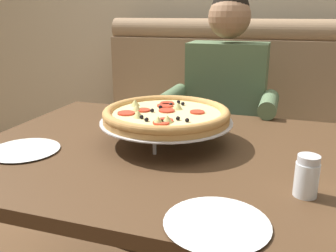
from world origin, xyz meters
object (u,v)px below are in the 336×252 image
diner_main (222,107)px  plate_near_right (217,221)px  pizza (166,115)px  dining_table (175,170)px  booth_bench (222,146)px  shaker_pepper_flakes (306,179)px  plate_near_left (24,148)px

diner_main → plate_near_right: (0.18, -1.10, 0.03)m
diner_main → pizza: 0.65m
dining_table → pizza: size_ratio=2.99×
diner_main → pizza: (-0.09, -0.64, 0.12)m
booth_bench → shaker_pepper_flakes: size_ratio=14.93×
pizza → plate_near_right: bearing=-59.7°
pizza → plate_near_right: pizza is taller
diner_main → plate_near_left: bearing=-120.1°
shaker_pepper_flakes → plate_near_right: 0.27m
dining_table → pizza: pizza is taller
plate_near_left → plate_near_right: same height
plate_near_left → plate_near_right: size_ratio=0.99×
plate_near_left → dining_table: bearing=20.0°
pizza → plate_near_right: size_ratio=1.97×
pizza → plate_near_left: size_ratio=2.00×
booth_bench → diner_main: bearing=-82.6°
booth_bench → shaker_pepper_flakes: booth_bench is taller
booth_bench → pizza: bearing=-93.3°
plate_near_right → pizza: bearing=120.3°
plate_near_right → plate_near_left: bearing=161.2°
pizza → booth_bench: bearing=86.7°
pizza → shaker_pepper_flakes: 0.53m
dining_table → plate_near_right: plate_near_right is taller
plate_near_left → plate_near_right: 0.73m
booth_bench → plate_near_right: booth_bench is taller
pizza → plate_near_right: (0.27, -0.46, -0.09)m
shaker_pepper_flakes → plate_near_left: 0.87m
diner_main → plate_near_left: size_ratio=5.55×
shaker_pepper_flakes → plate_near_left: size_ratio=0.47×
booth_bench → plate_near_right: (0.22, -1.37, 0.34)m
dining_table → pizza: 0.19m
plate_near_left → shaker_pepper_flakes: bearing=-2.1°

